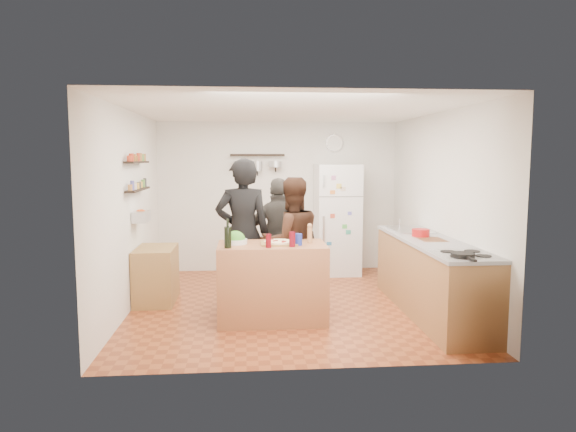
{
  "coord_description": "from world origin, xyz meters",
  "views": [
    {
      "loc": [
        -0.55,
        -6.53,
        1.91
      ],
      "look_at": [
        0.0,
        0.1,
        1.15
      ],
      "focal_mm": 32.0,
      "sensor_mm": 36.0,
      "label": 1
    }
  ],
  "objects": [
    {
      "name": "cutting_board",
      "position": [
        1.7,
        -0.54,
        0.91
      ],
      "size": [
        0.3,
        0.4,
        0.02
      ],
      "primitive_type": "cube",
      "color": "#9A5E38",
      "rests_on": "counter_run"
    },
    {
      "name": "red_bowl",
      "position": [
        1.65,
        -0.29,
        0.97
      ],
      "size": [
        0.22,
        0.22,
        0.09
      ],
      "primitive_type": "cylinder",
      "color": "#AD1315",
      "rests_on": "counter_run"
    },
    {
      "name": "pepper_mill",
      "position": [
        0.2,
        -0.6,
        1.0
      ],
      "size": [
        0.06,
        0.06,
        0.18
      ],
      "primitive_type": "cylinder",
      "color": "#AA7447",
      "rests_on": "prep_island"
    },
    {
      "name": "skillet",
      "position": [
        1.6,
        -1.67,
        0.94
      ],
      "size": [
        0.23,
        0.23,
        0.04
      ],
      "primitive_type": "cylinder",
      "color": "black",
      "rests_on": "stove_top"
    },
    {
      "name": "wine_glass_far",
      "position": [
        -0.03,
        -0.85,
        1.0
      ],
      "size": [
        0.07,
        0.07,
        0.17
      ],
      "primitive_type": "cylinder",
      "color": "#570712",
      "rests_on": "prep_island"
    },
    {
      "name": "prep_island",
      "position": [
        -0.25,
        -0.65,
        0.46
      ],
      "size": [
        1.25,
        0.72,
        0.91
      ],
      "primitive_type": "cube",
      "color": "#9E5F3A",
      "rests_on": "floor"
    },
    {
      "name": "spice_shelf_upper",
      "position": [
        -1.93,
        0.2,
        1.85
      ],
      "size": [
        0.12,
        1.0,
        0.02
      ],
      "primitive_type": "cube",
      "color": "black",
      "rests_on": "left_wall"
    },
    {
      "name": "pot_rack",
      "position": [
        -0.35,
        2.0,
        1.95
      ],
      "size": [
        0.9,
        0.04,
        0.04
      ],
      "primitive_type": "cube",
      "color": "black",
      "rests_on": "back_wall"
    },
    {
      "name": "person_back",
      "position": [
        -0.09,
        0.4,
        0.82
      ],
      "size": [
        0.98,
        0.45,
        1.64
      ],
      "primitive_type": "imported",
      "rotation": [
        0.0,
        0.0,
        3.09
      ],
      "color": "#322F2C",
      "rests_on": "floor"
    },
    {
      "name": "side_table",
      "position": [
        -1.74,
        0.25,
        0.36
      ],
      "size": [
        0.5,
        0.8,
        0.73
      ],
      "primitive_type": "cube",
      "color": "#9D7841",
      "rests_on": "floor"
    },
    {
      "name": "sink",
      "position": [
        1.7,
        0.3,
        0.92
      ],
      "size": [
        0.5,
        0.8,
        0.03
      ],
      "primitive_type": "cube",
      "color": "silver",
      "rests_on": "counter_run"
    },
    {
      "name": "spice_shelf_lower",
      "position": [
        -1.93,
        0.2,
        1.5
      ],
      "size": [
        0.12,
        1.0,
        0.02
      ],
      "primitive_type": "cube",
      "color": "black",
      "rests_on": "left_wall"
    },
    {
      "name": "stove_top",
      "position": [
        1.7,
        -1.5,
        0.91
      ],
      "size": [
        0.6,
        0.62,
        0.02
      ],
      "primitive_type": "cube",
      "color": "white",
      "rests_on": "counter_run"
    },
    {
      "name": "counter_run",
      "position": [
        1.7,
        -0.55,
        0.45
      ],
      "size": [
        0.63,
        2.63,
        0.9
      ],
      "primitive_type": "cube",
      "color": "#9E7042",
      "rests_on": "floor"
    },
    {
      "name": "wall_clock",
      "position": [
        0.95,
        2.08,
        2.15
      ],
      "size": [
        0.3,
        0.03,
        0.3
      ],
      "primitive_type": "cylinder",
      "rotation": [
        1.57,
        0.0,
        0.0
      ],
      "color": "silver",
      "rests_on": "back_wall"
    },
    {
      "name": "pizza_board",
      "position": [
        -0.17,
        -0.67,
        0.92
      ],
      "size": [
        0.42,
        0.34,
        0.02
      ],
      "primitive_type": "cube",
      "color": "brown",
      "rests_on": "prep_island"
    },
    {
      "name": "salt_canister",
      "position": [
        0.05,
        -0.77,
        0.98
      ],
      "size": [
        0.08,
        0.08,
        0.13
      ],
      "primitive_type": "cylinder",
      "color": "navy",
      "rests_on": "prep_island"
    },
    {
      "name": "wine_glass_near",
      "position": [
        -0.3,
        -0.89,
        0.99
      ],
      "size": [
        0.06,
        0.06,
        0.15
      ],
      "primitive_type": "cylinder",
      "color": "#56070E",
      "rests_on": "prep_island"
    },
    {
      "name": "produce_basket",
      "position": [
        -1.9,
        0.2,
        1.15
      ],
      "size": [
        0.18,
        0.35,
        0.14
      ],
      "primitive_type": "cube",
      "color": "silver",
      "rests_on": "left_wall"
    },
    {
      "name": "person_center",
      "position": [
        0.03,
        -0.12,
        0.83
      ],
      "size": [
        0.93,
        0.79,
        1.66
      ],
      "primitive_type": "imported",
      "rotation": [
        0.0,
        0.0,
        3.36
      ],
      "color": "black",
      "rests_on": "floor"
    },
    {
      "name": "pizza",
      "position": [
        -0.17,
        -0.67,
        0.94
      ],
      "size": [
        0.34,
        0.34,
        0.02
      ],
      "primitive_type": "cylinder",
      "color": "beige",
      "rests_on": "pizza_board"
    },
    {
      "name": "salad_bowl",
      "position": [
        -0.67,
        -0.6,
        0.94
      ],
      "size": [
        0.27,
        0.27,
        0.05
      ],
      "primitive_type": "cylinder",
      "color": "silver",
      "rests_on": "prep_island"
    },
    {
      "name": "room_shell",
      "position": [
        0.0,
        0.39,
        1.25
      ],
      "size": [
        4.2,
        4.2,
        4.2
      ],
      "color": "brown",
      "rests_on": "ground"
    },
    {
      "name": "person_left",
      "position": [
        -0.59,
        -0.05,
        0.95
      ],
      "size": [
        0.73,
        0.51,
        1.9
      ],
      "primitive_type": "imported",
      "rotation": [
        0.0,
        0.0,
        3.22
      ],
      "color": "black",
      "rests_on": "floor"
    },
    {
      "name": "fridge",
      "position": [
        0.95,
        1.75,
        0.9
      ],
      "size": [
        0.7,
        0.68,
        1.8
      ],
      "primitive_type": "cube",
      "color": "white",
      "rests_on": "floor"
    },
    {
      "name": "wine_bottle",
      "position": [
        -0.75,
        -0.87,
        1.03
      ],
      "size": [
        0.08,
        0.08,
        0.24
      ],
      "primitive_type": "cylinder",
      "color": "black",
      "rests_on": "prep_island"
    }
  ]
}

